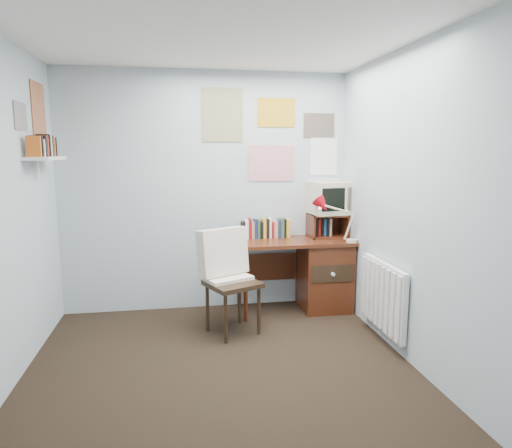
% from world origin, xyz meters
% --- Properties ---
extents(ground, '(3.50, 3.50, 0.00)m').
position_xyz_m(ground, '(0.00, 0.00, 0.00)').
color(ground, black).
rests_on(ground, ground).
extents(back_wall, '(3.00, 0.02, 2.50)m').
position_xyz_m(back_wall, '(0.00, 1.75, 1.25)').
color(back_wall, '#A5B4BC').
rests_on(back_wall, ground).
extents(right_wall, '(0.02, 3.50, 2.50)m').
position_xyz_m(right_wall, '(1.50, 0.00, 1.25)').
color(right_wall, '#A5B4BC').
rests_on(right_wall, ground).
extents(ceiling, '(3.00, 3.50, 0.02)m').
position_xyz_m(ceiling, '(0.00, 0.00, 2.50)').
color(ceiling, white).
rests_on(ceiling, back_wall).
extents(desk, '(1.20, 0.55, 0.76)m').
position_xyz_m(desk, '(1.17, 1.48, 0.41)').
color(desk, '#502312').
rests_on(desk, ground).
extents(desk_chair, '(0.63, 0.62, 0.94)m').
position_xyz_m(desk_chair, '(0.18, 0.97, 0.47)').
color(desk_chair, black).
rests_on(desk_chair, ground).
extents(desk_lamp, '(0.32, 0.29, 0.41)m').
position_xyz_m(desk_lamp, '(1.44, 1.26, 0.97)').
color(desk_lamp, '#AD0B19').
rests_on(desk_lamp, desk).
extents(tv_riser, '(0.40, 0.30, 0.25)m').
position_xyz_m(tv_riser, '(1.29, 1.59, 0.89)').
color(tv_riser, '#502312').
rests_on(tv_riser, desk).
extents(crt_tv, '(0.44, 0.42, 0.38)m').
position_xyz_m(crt_tv, '(1.31, 1.61, 1.20)').
color(crt_tv, beige).
rests_on(crt_tv, tv_riser).
extents(book_row, '(0.60, 0.14, 0.22)m').
position_xyz_m(book_row, '(0.66, 1.66, 0.87)').
color(book_row, '#502312').
rests_on(book_row, desk).
extents(radiator, '(0.09, 0.80, 0.60)m').
position_xyz_m(radiator, '(1.46, 0.55, 0.42)').
color(radiator, white).
rests_on(radiator, right_wall).
extents(wall_shelf, '(0.20, 0.62, 0.24)m').
position_xyz_m(wall_shelf, '(-1.40, 1.10, 1.62)').
color(wall_shelf, white).
rests_on(wall_shelf, left_wall).
extents(posters_back, '(1.20, 0.01, 0.90)m').
position_xyz_m(posters_back, '(0.70, 1.74, 1.85)').
color(posters_back, white).
rests_on(posters_back, back_wall).
extents(posters_left, '(0.01, 0.70, 0.60)m').
position_xyz_m(posters_left, '(-1.49, 1.10, 2.00)').
color(posters_left, white).
rests_on(posters_left, left_wall).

